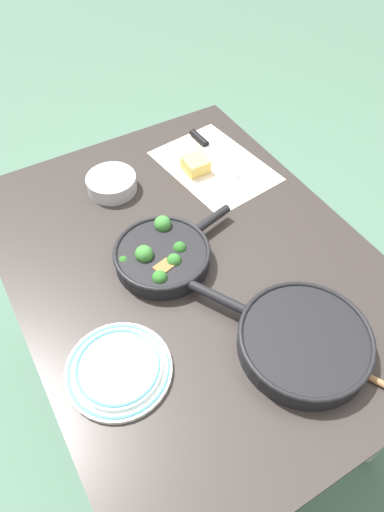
% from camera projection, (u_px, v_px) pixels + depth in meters
% --- Properties ---
extents(ground_plane, '(14.00, 14.00, 0.00)m').
position_uv_depth(ground_plane, '(192.00, 383.00, 1.78)').
color(ground_plane, '#476B56').
extents(dining_table_red, '(1.21, 0.91, 0.75)m').
position_uv_depth(dining_table_red, '(192.00, 280.00, 1.27)').
color(dining_table_red, '#2D2826').
rests_on(dining_table_red, ground_plane).
extents(skillet_broccoli, '(0.25, 0.37, 0.08)m').
position_uv_depth(skillet_broccoli, '(163.00, 255.00, 1.18)').
color(skillet_broccoli, black).
rests_on(skillet_broccoli, dining_table_red).
extents(skillet_eggs, '(0.42, 0.31, 0.06)m').
position_uv_depth(skillet_eggs, '(303.00, 341.00, 1.02)').
color(skillet_eggs, black).
rests_on(skillet_eggs, dining_table_red).
extents(wooden_spoon, '(0.37, 0.20, 0.02)m').
position_uv_depth(wooden_spoon, '(374.00, 379.00, 0.98)').
color(wooden_spoon, '#996B42').
rests_on(wooden_spoon, dining_table_red).
extents(parchment_sheet, '(0.40, 0.31, 0.00)m').
position_uv_depth(parchment_sheet, '(214.00, 166.00, 1.46)').
color(parchment_sheet, beige).
rests_on(parchment_sheet, dining_table_red).
extents(grater_knife, '(0.27, 0.04, 0.02)m').
position_uv_depth(grater_knife, '(208.00, 147.00, 1.51)').
color(grater_knife, silver).
rests_on(grater_knife, dining_table_red).
extents(cheese_block, '(0.07, 0.07, 0.04)m').
position_uv_depth(cheese_block, '(196.00, 165.00, 1.43)').
color(cheese_block, '#E0C15B').
rests_on(cheese_block, dining_table_red).
extents(dinner_plate_stack, '(0.24, 0.24, 0.03)m').
position_uv_depth(dinner_plate_stack, '(118.00, 369.00, 1.00)').
color(dinner_plate_stack, white).
rests_on(dinner_plate_stack, dining_table_red).
extents(prep_bowl_steel, '(0.15, 0.15, 0.05)m').
position_uv_depth(prep_bowl_steel, '(112.00, 183.00, 1.37)').
color(prep_bowl_steel, '#B7B7BC').
rests_on(prep_bowl_steel, dining_table_red).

